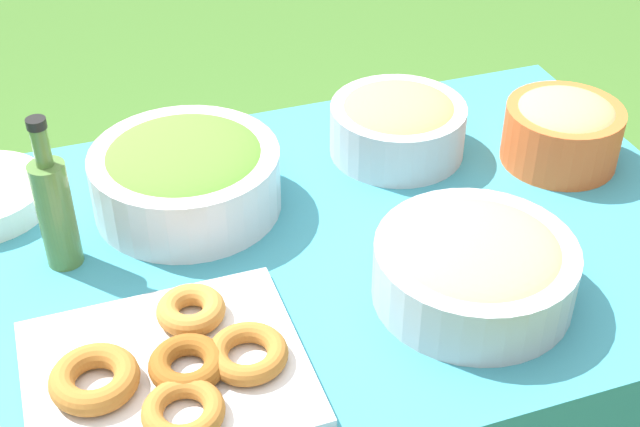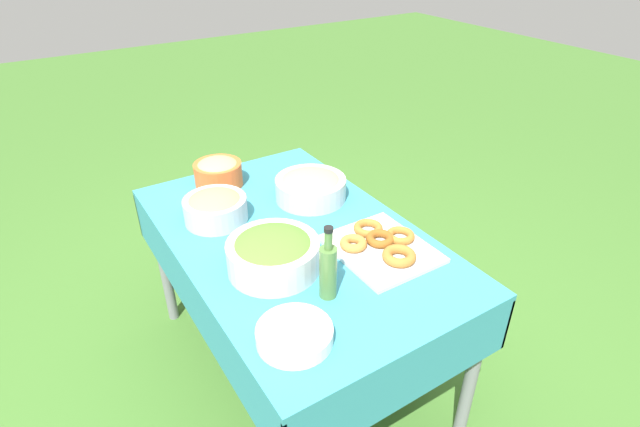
% 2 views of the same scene
% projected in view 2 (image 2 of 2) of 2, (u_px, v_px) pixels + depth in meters
% --- Properties ---
extents(ground_plane, '(14.00, 14.00, 0.00)m').
position_uv_depth(ground_plane, '(299.00, 367.00, 2.36)').
color(ground_plane, '#3D6B28').
extents(picnic_table, '(1.42, 0.89, 0.75)m').
position_uv_depth(picnic_table, '(295.00, 254.00, 2.01)').
color(picnic_table, teal).
rests_on(picnic_table, ground_plane).
extents(salad_bowl, '(0.33, 0.33, 0.13)m').
position_uv_depth(salad_bowl, '(273.00, 253.00, 1.74)').
color(salad_bowl, silver).
rests_on(salad_bowl, picnic_table).
extents(pasta_bowl, '(0.31, 0.31, 0.12)m').
position_uv_depth(pasta_bowl, '(311.00, 186.00, 2.18)').
color(pasta_bowl, '#B2B7BC').
rests_on(pasta_bowl, picnic_table).
extents(donut_platter, '(0.39, 0.33, 0.05)m').
position_uv_depth(donut_platter, '(381.00, 245.00, 1.87)').
color(donut_platter, silver).
rests_on(donut_platter, picnic_table).
extents(plate_stack, '(0.23, 0.23, 0.05)m').
position_uv_depth(plate_stack, '(295.00, 335.00, 1.47)').
color(plate_stack, white).
rests_on(plate_stack, picnic_table).
extents(olive_oil_bottle, '(0.06, 0.06, 0.27)m').
position_uv_depth(olive_oil_bottle, '(328.00, 270.00, 1.60)').
color(olive_oil_bottle, '#4C7238').
rests_on(olive_oil_bottle, picnic_table).
extents(bread_bowl, '(0.22, 0.22, 0.13)m').
position_uv_depth(bread_bowl, '(218.00, 172.00, 2.28)').
color(bread_bowl, '#E05B28').
rests_on(bread_bowl, picnic_table).
extents(fruit_bowl, '(0.26, 0.26, 0.12)m').
position_uv_depth(fruit_bowl, '(215.00, 207.00, 2.02)').
color(fruit_bowl, '#B2B7BC').
rests_on(fruit_bowl, picnic_table).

